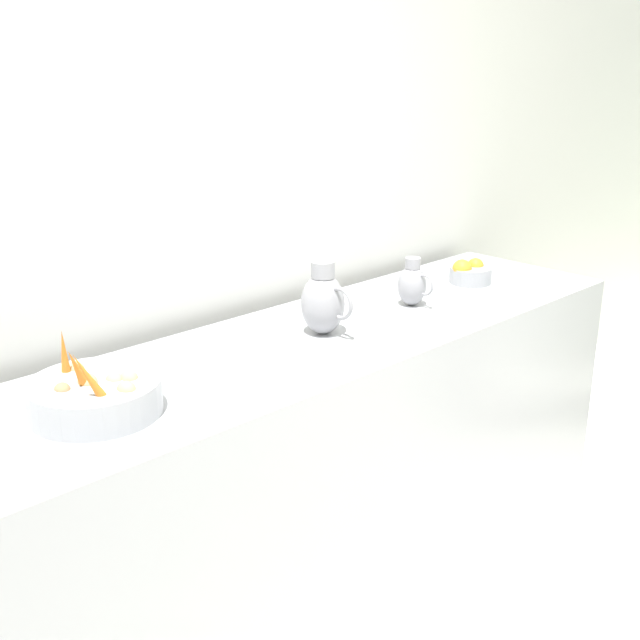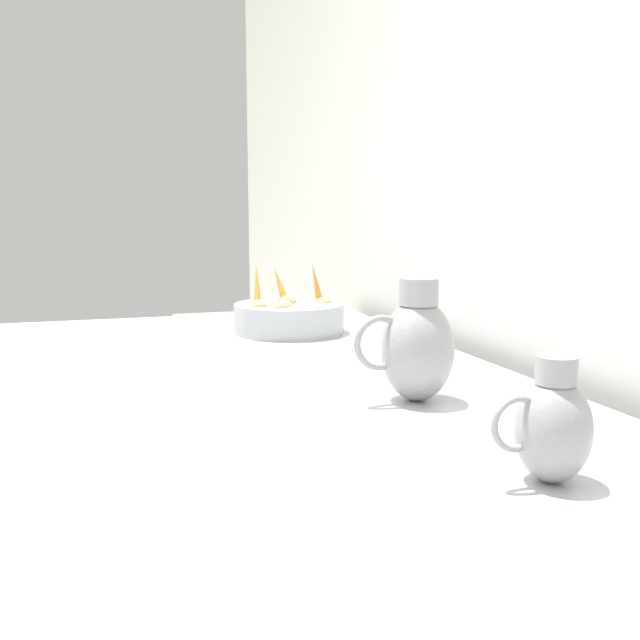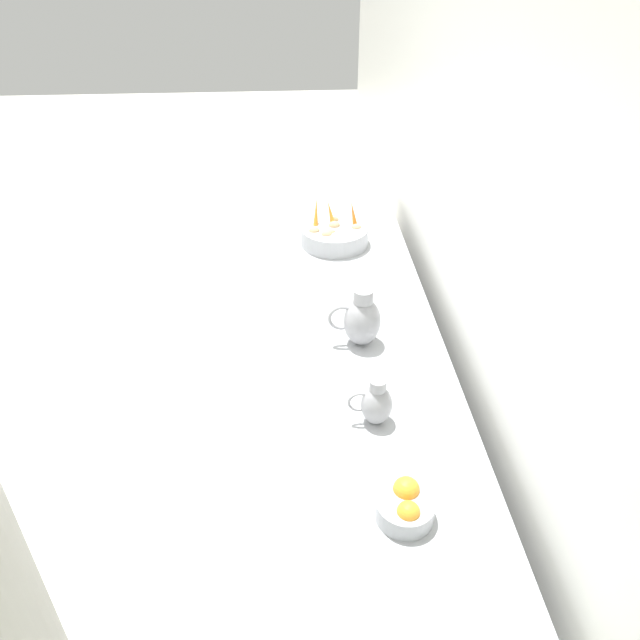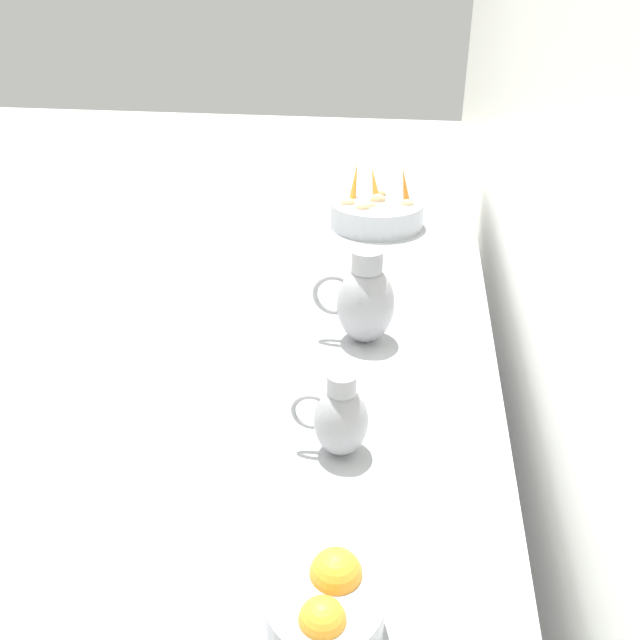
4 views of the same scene
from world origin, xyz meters
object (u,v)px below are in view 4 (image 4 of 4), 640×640
at_px(metal_pitcher_tall, 365,301).
at_px(vegetable_colander, 376,213).
at_px(orange_bowl, 326,608).
at_px(metal_pitcher_short, 340,418).

bearing_deg(metal_pitcher_tall, vegetable_colander, -87.80).
bearing_deg(orange_bowl, metal_pitcher_tall, -88.27).
bearing_deg(metal_pitcher_short, vegetable_colander, -88.78).
relative_size(vegetable_colander, metal_pitcher_tall, 1.40).
bearing_deg(vegetable_colander, metal_pitcher_short, 91.22).
xyz_separation_m(orange_bowl, metal_pitcher_tall, (0.03, -0.87, 0.07)).
relative_size(metal_pitcher_tall, metal_pitcher_short, 1.37).
height_order(orange_bowl, metal_pitcher_short, metal_pitcher_short).
xyz_separation_m(vegetable_colander, orange_bowl, (-0.06, 1.75, -0.01)).
bearing_deg(metal_pitcher_short, metal_pitcher_tall, -90.65).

